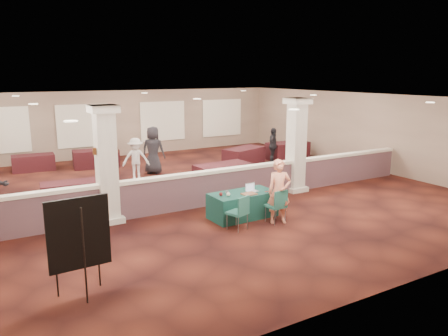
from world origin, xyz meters
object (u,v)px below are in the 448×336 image
conf_chair_main (278,203)px  far_table_front_center (223,175)px  far_table_front_left (70,193)px  far_table_front_right (244,157)px  conf_chair_side (240,210)px  attendee_c (273,146)px  easel_board (79,235)px  woman (279,191)px  near_table (243,205)px  far_table_back_left (33,163)px  attendee_d (153,150)px  far_table_back_right (288,151)px  attendee_b (136,158)px  far_table_back_center (96,159)px

conf_chair_main → far_table_front_center: 4.25m
conf_chair_main → far_table_front_left: conf_chair_main is taller
far_table_front_left → far_table_front_right: bearing=15.5°
conf_chair_side → attendee_c: 8.76m
easel_board → woman: (5.57, 1.46, -0.32)m
near_table → far_table_front_right: (3.89, 6.00, 0.03)m
easel_board → woman: 5.77m
far_table_front_center → far_table_back_left: size_ratio=1.21×
far_table_front_right → conf_chair_main: bearing=-115.8°
easel_board → attendee_d: attendee_d is taller
conf_chair_side → woman: bearing=-21.2°
attendee_c → attendee_d: 5.45m
conf_chair_side → far_table_back_right: bearing=25.3°
far_table_front_left → attendee_b: bearing=36.8°
far_table_front_center → far_table_back_left: 8.36m
easel_board → far_table_back_center: (3.07, 11.21, -0.81)m
conf_chair_side → woman: woman is taller
easel_board → far_table_front_left: bearing=78.4°
far_table_front_left → far_table_front_center: 5.26m
conf_chair_side → attendee_b: 6.87m
far_table_front_center → far_table_back_center: size_ratio=1.06×
near_table → far_table_back_right: 8.98m
conf_chair_main → conf_chair_side: 1.19m
far_table_back_center → far_table_back_right: size_ratio=0.96×
far_table_back_right → conf_chair_main: bearing=-129.9°
conf_chair_main → attendee_d: attendee_d is taller
far_table_back_left → far_table_back_center: size_ratio=0.88×
conf_chair_main → attendee_c: 8.05m
far_table_front_right → far_table_back_center: 6.45m
far_table_front_center → far_table_front_right: size_ratio=1.04×
conf_chair_main → far_table_front_center: bearing=76.1°
woman → far_table_back_center: bearing=125.8°
near_table → far_table_back_left: bearing=112.7°
conf_chair_main → conf_chair_side: (-1.19, 0.05, -0.01)m
woman → attendee_c: size_ratio=1.08×
conf_chair_side → far_table_front_center: bearing=46.2°
conf_chair_main → attendee_d: (-0.72, 7.39, 0.41)m
near_table → conf_chair_main: (0.56, -0.89, 0.19)m
attendee_c → attendee_b: bearing=138.2°
conf_chair_main → far_table_front_left: size_ratio=0.55×
near_table → easel_board: (-4.96, -2.35, 0.84)m
far_table_back_left → attendee_b: 4.81m
conf_chair_main → conf_chair_side: bearing=173.4°
near_table → far_table_back_left: 10.44m
woman → far_table_back_left: bearing=136.9°
conf_chair_side → easel_board: easel_board is taller
far_table_back_center → attendee_b: attendee_b is taller
far_table_front_center → easel_board: bearing=-137.8°
far_table_front_center → far_table_front_right: 3.77m
far_table_front_center → far_table_back_right: bearing=29.0°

